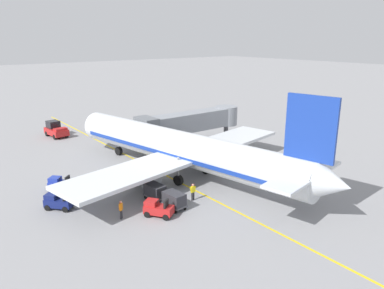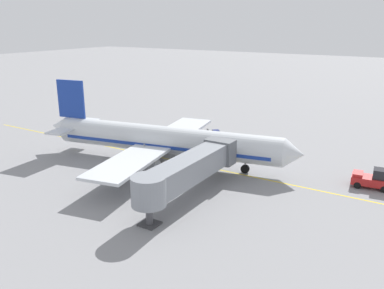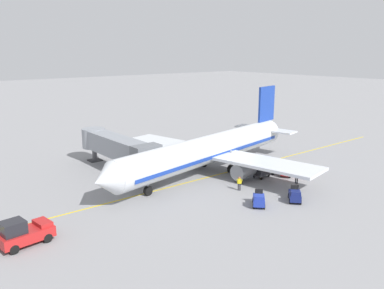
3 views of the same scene
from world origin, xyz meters
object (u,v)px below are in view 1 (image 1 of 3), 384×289
parked_airliner (181,149)px  jet_bridge (191,122)px  ground_crew_wing_walker (193,191)px  pushback_tractor (56,130)px  baggage_tug_trailing (61,184)px  baggage_cart_second_in_train (174,199)px  baggage_cart_front (155,191)px  ground_crew_loader (121,209)px  ground_crew_marshaller (112,177)px  baggage_tug_lead (158,209)px  baggage_tug_spare (58,202)px

parked_airliner → jet_bridge: 12.62m
ground_crew_wing_walker → pushback_tractor: bearing=94.5°
jet_bridge → baggage_tug_trailing: 21.69m
pushback_tractor → baggage_cart_second_in_train: bearing=-89.9°
pushback_tractor → ground_crew_wing_walker: (2.52, -32.09, -0.15)m
ground_crew_wing_walker → baggage_cart_front: bearing=141.1°
jet_bridge → pushback_tractor: size_ratio=3.66×
ground_crew_loader → ground_crew_marshaller: (2.70, 7.36, 0.00)m
parked_airliner → baggage_cart_front: size_ratio=12.59×
ground_crew_marshaller → parked_airliner: bearing=-15.2°
jet_bridge → ground_crew_wing_walker: (-11.60, -15.40, -2.51)m
baggage_cart_second_in_train → ground_crew_wing_walker: ground_crew_wing_walker is taller
ground_crew_loader → ground_crew_marshaller: bearing=69.9°
baggage_tug_lead → ground_crew_loader: 3.17m
baggage_cart_second_in_train → jet_bridge: bearing=48.3°
ground_crew_wing_walker → baggage_cart_second_in_train: bearing=-170.6°
pushback_tractor → ground_crew_loader: (-4.69, -31.30, -0.15)m
baggage_tug_lead → ground_crew_marshaller: (-0.08, 8.86, 0.24)m
pushback_tractor → baggage_cart_second_in_train: 32.50m
baggage_cart_front → ground_crew_marshaller: 6.10m
baggage_cart_second_in_train → ground_crew_marshaller: bearing=103.3°
baggage_tug_lead → baggage_cart_second_in_train: 1.98m
baggage_cart_second_in_train → ground_crew_marshaller: ground_crew_marshaller is taller
baggage_tug_spare → baggage_tug_lead: bearing=-46.4°
parked_airliner → baggage_tug_lead: parked_airliner is taller
ground_crew_wing_walker → jet_bridge: bearing=53.0°
ground_crew_wing_walker → baggage_tug_lead: bearing=-170.9°
jet_bridge → baggage_cart_second_in_train: size_ratio=5.73×
baggage_tug_spare → pushback_tractor: bearing=72.3°
baggage_tug_lead → baggage_tug_trailing: size_ratio=1.04×
parked_airliner → baggage_cart_front: bearing=-147.1°
baggage_cart_front → ground_crew_loader: (-4.38, -1.49, 0.00)m
ground_crew_loader → jet_bridge: bearing=37.8°
jet_bridge → ground_crew_marshaller: (-16.11, -7.24, -2.51)m
parked_airliner → baggage_tug_trailing: parked_airliner is taller
baggage_tug_trailing → baggage_tug_spare: 4.35m
baggage_tug_trailing → baggage_cart_front: (6.41, -7.79, 0.24)m
baggage_cart_front → baggage_cart_second_in_train: bearing=-82.5°
baggage_cart_front → ground_crew_marshaller: ground_crew_marshaller is taller
jet_bridge → baggage_cart_front: (-14.43, -13.11, -2.51)m
pushback_tractor → baggage_tug_spare: pushback_tractor is taller
parked_airliner → baggage_cart_front: parked_airliner is taller
pushback_tractor → baggage_cart_second_in_train: size_ratio=1.56×
ground_crew_wing_walker → parked_airliner: bearing=63.3°
baggage_cart_second_in_train → baggage_tug_trailing: bearing=122.8°
baggage_tug_trailing → ground_crew_marshaller: bearing=-22.1°
baggage_tug_lead → ground_crew_marshaller: 8.87m
pushback_tractor → parked_airliner: bearing=-77.9°
ground_crew_marshaller → baggage_tug_trailing: bearing=157.9°
pushback_tractor → baggage_cart_front: (-0.31, -29.80, -0.15)m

